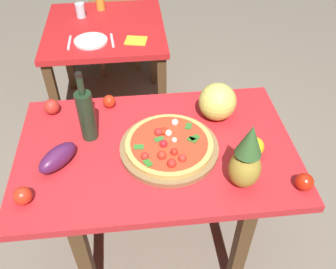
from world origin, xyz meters
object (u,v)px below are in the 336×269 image
Objects in this scene: melon at (217,102)px; napkin_folded at (136,41)px; background_table at (106,42)px; pizza_board at (169,148)px; tomato_by_bottle at (52,107)px; drinking_glass_water at (80,10)px; dinner_plate at (91,41)px; tomato_near_board at (109,101)px; knife_utensil at (112,40)px; eggplant at (58,157)px; pineapple_left at (246,160)px; bell_pepper at (254,147)px; pizza at (169,144)px; drinking_glass_juice at (100,3)px; fork_utensil at (69,43)px; display_table at (157,161)px; tomato_beside_pepper at (23,196)px; tomato_at_corner at (305,182)px; wine_bottle at (86,114)px; dining_chair at (114,21)px.

napkin_folded is at bearing 114.28° from melon.
background_table is 1.31m from pizza_board.
background_table is 10.65× the size of tomato_by_bottle.
drinking_glass_water is 0.40m from dinner_plate.
tomato_near_board reaches higher than knife_utensil.
eggplant is (-0.49, -0.04, 0.03)m from pizza_board.
melon is at bearing -51.48° from dinner_plate.
pineapple_left reaches higher than napkin_folded.
tomato_by_bottle is at bearing -102.51° from dinner_plate.
bell_pepper is 1.45× the size of tomato_near_board.
pizza is at bearing -69.07° from dinner_plate.
drinking_glass_water reaches higher than eggplant.
drinking_glass_juice is (-0.73, 1.62, 0.00)m from bell_pepper.
pizza_board is at bearing -62.87° from fork_utensil.
fork_utensil is (-0.14, 0.00, -0.00)m from dinner_plate.
melon is at bearing 30.26° from display_table.
tomato_near_board is (-0.27, 0.35, 0.02)m from pizza_board.
tomato_by_bottle is (-0.56, 0.33, -0.00)m from pizza.
eggplant is (-0.75, -0.25, -0.05)m from melon.
display_table is at bearing -72.91° from drinking_glass_water.
display_table is 1.52× the size of background_table.
bell_pepper is 1.00m from tomato_beside_pepper.
tomato_at_corner is 1.02m from tomato_near_board.
tomato_beside_pepper reaches higher than background_table.
background_table is 1.22m from melon.
napkin_folded is at bearing 92.81° from display_table.
drinking_glass_water reaches higher than display_table.
drinking_glass_juice reaches higher than fork_utensil.
dinner_plate is at bearing 92.51° from wine_bottle.
dining_chair reaches higher than tomato_near_board.
melon reaches higher than tomato_by_bottle.
dinner_plate is at bearing 77.49° from tomato_by_bottle.
dining_chair and drinking_glass_juice have the same top height.
dining_chair is 1.83m from wine_bottle.
pizza is 0.65m from tomato_by_bottle.
tomato_by_bottle is 1.06× the size of tomato_at_corner.
tomato_by_bottle reaches higher than tomato_beside_pepper.
melon is at bearing -65.72° from napkin_folded.
dining_chair is at bearing 81.28° from tomato_beside_pepper.
eggplant is at bearing -97.47° from background_table.
background_table is 1.16m from wine_bottle.
knife_utensil is at bearing 119.83° from bell_pepper.
background_table is 0.30m from drinking_glass_water.
melon reaches higher than dining_chair.
tomato_at_corner is 1.12× the size of tomato_near_board.
napkin_folded is (0.44, -0.02, -0.00)m from fork_utensil.
tomato_beside_pepper is 1.67m from drinking_glass_water.
tomato_near_board is at bearing 4.05° from tomato_by_bottle.
tomato_beside_pepper is 0.34× the size of dinner_plate.
melon is 2.81× the size of tomato_near_board.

